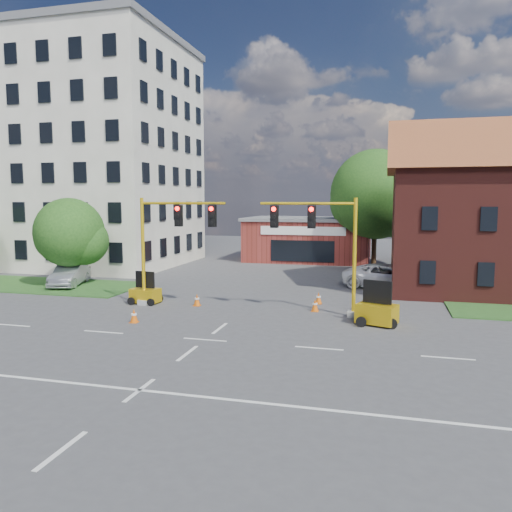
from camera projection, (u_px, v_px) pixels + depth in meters
name	position (u px, v px, depth m)	size (l,w,h in m)	color
ground	(205.00, 340.00, 21.81)	(120.00, 120.00, 0.00)	#414143
lane_markings	(177.00, 361.00, 18.93)	(60.00, 36.00, 0.01)	silver
office_block	(85.00, 154.00, 46.73)	(18.40, 15.40, 20.60)	beige
brick_shop	(309.00, 239.00, 50.39)	(12.40, 8.40, 4.30)	maroon
tree_large	(380.00, 197.00, 45.39)	(8.60, 8.19, 10.66)	#372114
tree_nw_front	(73.00, 235.00, 35.02)	(5.08, 4.84, 6.22)	#372114
signal_mast_west	(169.00, 238.00, 28.23)	(5.30, 0.60, 6.20)	gray
signal_mast_east	(323.00, 242.00, 26.04)	(5.30, 0.60, 6.20)	gray
trailer_west	(145.00, 294.00, 29.36)	(1.72, 1.25, 1.82)	yellow
trailer_east	(377.00, 312.00, 24.34)	(2.14, 1.77, 2.09)	yellow
cone_a	(134.00, 316.00, 24.83)	(0.40, 0.40, 0.70)	#D6580B
cone_b	(197.00, 300.00, 28.74)	(0.40, 0.40, 0.70)	#D6580B
cone_c	(315.00, 305.00, 27.31)	(0.40, 0.40, 0.70)	#D6580B
cone_d	(318.00, 298.00, 29.29)	(0.40, 0.40, 0.70)	#D6580B
pickup_white	(387.00, 276.00, 34.39)	(2.77, 6.01, 1.67)	white
sedan_silver_front	(70.00, 275.00, 35.29)	(1.65, 4.73, 1.56)	#929598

